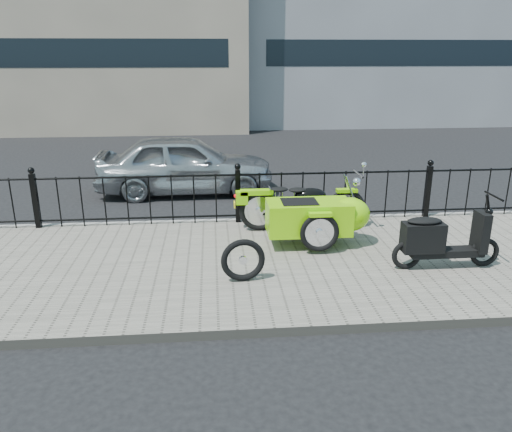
{
  "coord_description": "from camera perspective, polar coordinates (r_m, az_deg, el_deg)",
  "views": [
    {
      "loc": [
        -0.43,
        -7.25,
        3.05
      ],
      "look_at": [
        0.2,
        -0.1,
        0.68
      ],
      "focal_mm": 35.0,
      "sensor_mm": 36.0,
      "label": 1
    }
  ],
  "objects": [
    {
      "name": "spare_tire",
      "position": [
        6.65,
        -1.49,
        -5.07
      ],
      "size": [
        0.6,
        0.15,
        0.6
      ],
      "primitive_type": "torus",
      "rotation": [
        1.57,
        0.0,
        0.1
      ],
      "color": "black",
      "rests_on": "sidewalk"
    },
    {
      "name": "ground",
      "position": [
        7.88,
        -1.53,
        -4.52
      ],
      "size": [
        120.0,
        120.0,
        0.0
      ],
      "primitive_type": "plane",
      "color": "black",
      "rests_on": "ground"
    },
    {
      "name": "curb",
      "position": [
        9.2,
        -2.09,
        -0.71
      ],
      "size": [
        30.0,
        0.1,
        0.12
      ],
      "primitive_type": "cube",
      "color": "gray",
      "rests_on": "ground"
    },
    {
      "name": "iron_fence",
      "position": [
        8.91,
        -2.08,
        2.2
      ],
      "size": [
        14.11,
        0.11,
        1.08
      ],
      "color": "black",
      "rests_on": "sidewalk"
    },
    {
      "name": "scooter",
      "position": [
        7.46,
        20.29,
        -2.62
      ],
      "size": [
        1.57,
        0.46,
        1.07
      ],
      "color": "black",
      "rests_on": "sidewalk"
    },
    {
      "name": "motorcycle_sidecar",
      "position": [
        8.01,
        7.07,
        0.27
      ],
      "size": [
        2.28,
        1.48,
        0.98
      ],
      "color": "black",
      "rests_on": "sidewalk"
    },
    {
      "name": "sidewalk",
      "position": [
        7.4,
        -1.29,
        -5.59
      ],
      "size": [
        30.0,
        3.8,
        0.12
      ],
      "primitive_type": "cube",
      "color": "#6D675C",
      "rests_on": "ground"
    },
    {
      "name": "sedan_car",
      "position": [
        11.32,
        -8.08,
        5.91
      ],
      "size": [
        3.92,
        1.63,
        1.33
      ],
      "primitive_type": "imported",
      "rotation": [
        0.0,
        0.0,
        1.59
      ],
      "color": "#A6A9AD",
      "rests_on": "ground"
    }
  ]
}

